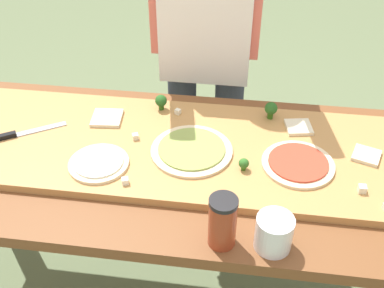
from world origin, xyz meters
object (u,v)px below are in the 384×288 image
Objects in this scene: pizza_whole_white_garlic at (99,163)px; cheese_crumble_a at (125,181)px; broccoli_floret_front_right at (161,101)px; cheese_crumble_e at (362,189)px; flour_cup at (274,234)px; chefs_knife at (12,135)px; pizza_whole_tomato_red at (298,164)px; cook_center at (207,22)px; pizza_whole_pesto_green at (192,150)px; sauce_jar at (222,222)px; broccoli_floret_back_left at (271,109)px; pizza_slice_center at (299,127)px; broccoli_floret_center_right at (244,164)px; pizza_slice_near_right at (107,118)px; pizza_slice_far_right at (366,155)px; cheese_crumble_d at (178,112)px; prep_table at (173,182)px; cheese_crumble_f at (135,137)px.

pizza_whole_white_garlic is 9.63× the size of cheese_crumble_a.
pizza_whole_white_garlic is 0.35m from broccoli_floret_front_right.
cheese_crumble_e is 0.32m from flour_cup.
chefs_knife is 0.91m from pizza_whole_tomato_red.
broccoli_floret_front_right is 0.38m from cook_center.
pizza_whole_pesto_green is 0.35m from sauce_jar.
cheese_crumble_a is (0.42, -0.17, 0.00)m from chefs_knife.
broccoli_floret_back_left reaches higher than broccoli_floret_front_right.
pizza_slice_center is at bearing -46.55° from cook_center.
pizza_slice_near_right is at bearing 157.64° from broccoli_floret_center_right.
cheese_crumble_a is at bearing -175.18° from cheese_crumble_e.
cheese_crumble_a is at bearing -146.42° from pizza_slice_center.
broccoli_floret_center_right reaches higher than pizza_slice_far_right.
cheese_crumble_e is (0.16, -0.28, 0.00)m from pizza_slice_center.
cheese_crumble_d reaches higher than pizza_slice_far_right.
pizza_slice_far_right is at bearing 41.63° from sauce_jar.
pizza_whole_white_garlic is 0.71m from cook_center.
pizza_whole_tomato_red is at bearing 14.04° from broccoli_floret_center_right.
cook_center reaches higher than cheese_crumble_d.
broccoli_floret_back_left is at bearing 8.59° from pizza_slice_near_right.
pizza_whole_tomato_red is (0.33, -0.02, 0.00)m from pizza_whole_pesto_green.
sauce_jar is (0.29, -0.15, 0.04)m from cheese_crumble_a.
cook_center is at bearing 43.32° from chefs_knife.
sauce_jar is at bearing -59.32° from prep_table.
cheese_crumble_f is 0.01× the size of cook_center.
broccoli_floret_back_left is at bearing 3.06° from cheese_crumble_d.
broccoli_floret_back_left is 1.10× the size of broccoli_floret_front_right.
broccoli_floret_back_left is at bearing 41.91° from pizza_whole_pesto_green.
cheese_crumble_f is at bearing -37.42° from pizza_slice_near_right.
cheese_crumble_f is at bearing 59.98° from pizza_whole_white_garlic.
pizza_whole_tomato_red is at bearing -3.64° from pizza_whole_pesto_green.
pizza_whole_pesto_green is at bearing 10.98° from prep_table.
flour_cup is at bearing -19.39° from cheese_crumble_a.
broccoli_floret_back_left is 0.04× the size of cook_center.
cheese_crumble_a is at bearing -163.07° from pizza_slice_far_right.
pizza_whole_tomato_red is at bearing -13.64° from pizza_slice_near_right.
broccoli_floret_center_right is 0.26m from sauce_jar.
broccoli_floret_front_right is 0.66m from flour_cup.
prep_table is 0.64m from cook_center.
pizza_slice_near_right is 4.61× the size of cheese_crumble_e.
pizza_slice_far_right is at bearing -14.39° from broccoli_floret_front_right.
broccoli_floret_front_right is at bearing 85.21° from cheese_crumble_a.
flour_cup is (-0.08, -0.48, 0.01)m from pizza_slice_center.
cheese_crumble_a reaches higher than pizza_whole_tomato_red.
chefs_knife reaches higher than pizza_slice_center.
chefs_knife is at bearing 158.31° from cheese_crumble_a.
broccoli_floret_back_left is 3.26× the size of cheese_crumble_a.
broccoli_floret_center_right reaches higher than prep_table.
cheese_crumble_f is at bearing 140.94° from flour_cup.
chefs_knife is 0.59m from pizza_whole_pesto_green.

